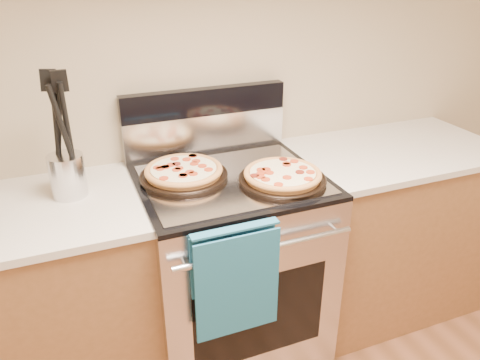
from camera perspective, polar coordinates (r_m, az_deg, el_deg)
name	(u,v)px	position (r m, az deg, el deg)	size (l,w,h in m)	color
wall_back	(200,57)	(2.13, -4.84, 14.71)	(4.00, 4.00, 0.00)	tan
range_body	(230,269)	(2.19, -1.17, -10.85)	(0.76, 0.68, 0.90)	#B7B7BC
oven_window	(260,317)	(1.95, 2.47, -16.30)	(0.56, 0.01, 0.40)	black
cooktop	(229,179)	(1.95, -1.29, 0.08)	(0.76, 0.68, 0.02)	black
backsplash_lower	(206,133)	(2.18, -4.20, 5.73)	(0.76, 0.06, 0.18)	silver
backsplash_upper	(205,102)	(2.14, -4.33, 9.51)	(0.76, 0.06, 0.12)	black
oven_handle	(266,249)	(1.70, 3.24, -8.34)	(0.03, 0.03, 0.70)	silver
dish_towel	(236,279)	(1.72, -0.55, -11.94)	(0.32, 0.05, 0.42)	#165471
foil_sheet	(232,179)	(1.92, -0.98, 0.08)	(0.70, 0.55, 0.01)	gray
cabinet_left	(24,316)	(2.15, -24.86, -14.85)	(1.00, 0.62, 0.88)	brown
cabinet_right	(384,230)	(2.60, 17.14, -5.90)	(1.00, 0.62, 0.88)	brown
countertop_right	(396,151)	(2.40, 18.53, 3.41)	(1.02, 0.64, 0.03)	beige
pepperoni_pizza_back	(184,172)	(1.93, -6.87, 0.93)	(0.36, 0.36, 0.05)	#BE773A
pepperoni_pizza_front	(283,176)	(1.89, 5.21, 0.46)	(0.35, 0.35, 0.05)	#BE773A
utensil_crock	(68,176)	(1.90, -20.27, 0.51)	(0.13, 0.13, 0.17)	silver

